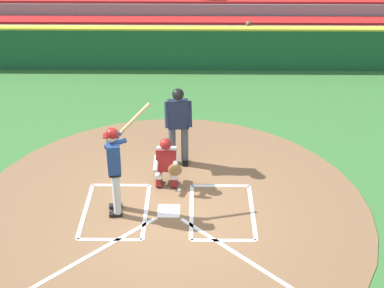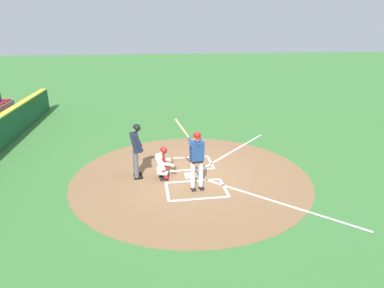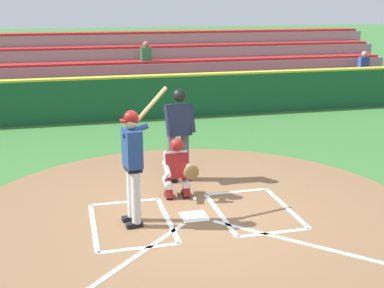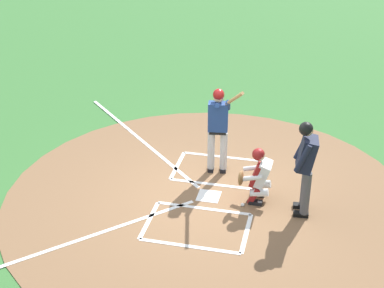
{
  "view_description": "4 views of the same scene",
  "coord_description": "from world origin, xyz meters",
  "px_view_note": "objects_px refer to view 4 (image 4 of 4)",
  "views": [
    {
      "loc": [
        -0.55,
        9.15,
        6.74
      ],
      "look_at": [
        -0.45,
        -1.1,
        0.91
      ],
      "focal_mm": 53.5,
      "sensor_mm": 36.0,
      "label": 1
    },
    {
      "loc": [
        9.91,
        -1.49,
        4.7
      ],
      "look_at": [
        0.26,
        -0.01,
        1.24
      ],
      "focal_mm": 30.14,
      "sensor_mm": 36.0,
      "label": 2
    },
    {
      "loc": [
        1.92,
        7.57,
        3.49
      ],
      "look_at": [
        -0.06,
        -0.41,
        1.15
      ],
      "focal_mm": 47.59,
      "sensor_mm": 36.0,
      "label": 3
    },
    {
      "loc": [
        -9.48,
        -1.87,
        6.15
      ],
      "look_at": [
        0.23,
        0.39,
        1.0
      ],
      "focal_mm": 54.39,
      "sensor_mm": 36.0,
      "label": 4
    }
  ],
  "objects_px": {
    "baseball": "(243,205)",
    "plate_umpire": "(306,162)",
    "catcher": "(258,174)",
    "batter": "(218,125)"
  },
  "relations": [
    {
      "from": "catcher",
      "to": "plate_umpire",
      "type": "distance_m",
      "value": 1.02
    },
    {
      "from": "batter",
      "to": "catcher",
      "type": "height_order",
      "value": "batter"
    },
    {
      "from": "catcher",
      "to": "baseball",
      "type": "relative_size",
      "value": 15.27
    },
    {
      "from": "catcher",
      "to": "baseball",
      "type": "distance_m",
      "value": 0.66
    },
    {
      "from": "baseball",
      "to": "plate_umpire",
      "type": "bearing_deg",
      "value": -87.39
    },
    {
      "from": "catcher",
      "to": "baseball",
      "type": "height_order",
      "value": "catcher"
    },
    {
      "from": "batter",
      "to": "catcher",
      "type": "bearing_deg",
      "value": -134.06
    },
    {
      "from": "catcher",
      "to": "baseball",
      "type": "xyz_separation_m",
      "value": [
        -0.27,
        0.23,
        -0.55
      ]
    },
    {
      "from": "plate_umpire",
      "to": "baseball",
      "type": "bearing_deg",
      "value": 92.61
    },
    {
      "from": "catcher",
      "to": "batter",
      "type": "bearing_deg",
      "value": 45.94
    }
  ]
}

